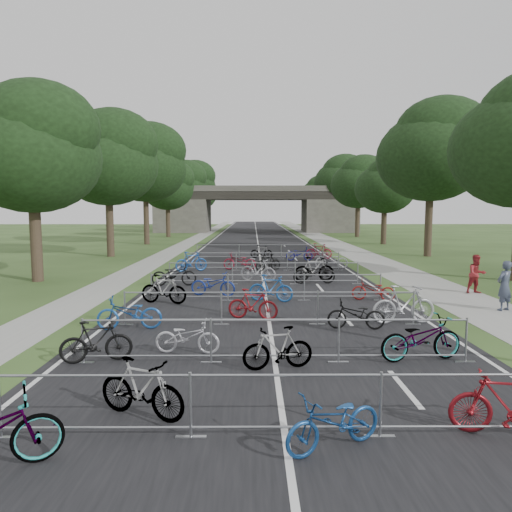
{
  "coord_description": "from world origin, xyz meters",
  "views": [
    {
      "loc": [
        -0.52,
        -7.05,
        3.71
      ],
      "look_at": [
        -0.36,
        17.78,
        1.1
      ],
      "focal_mm": 32.0,
      "sensor_mm": 36.0,
      "label": 1
    }
  ],
  "objects": [
    {
      "name": "barrier_row_4",
      "position": [
        0.0,
        15.0,
        0.55
      ],
      "size": [
        9.7,
        0.08,
        1.1
      ],
      "color": "#93959A",
      "rests_on": "ground"
    },
    {
      "name": "bike_22",
      "position": [
        0.37,
        19.72,
        0.51
      ],
      "size": [
        1.71,
        1.24,
        1.01
      ],
      "primitive_type": "imported",
      "rotation": [
        0.0,
        0.0,
        5.22
      ],
      "color": "black",
      "rests_on": "ground"
    },
    {
      "name": "road",
      "position": [
        0.0,
        50.0,
        0.01
      ],
      "size": [
        11.0,
        140.0,
        0.01
      ],
      "primitive_type": "cube",
      "color": "black",
      "rests_on": "ground"
    },
    {
      "name": "bike_23",
      "position": [
        4.3,
        20.71,
        0.52
      ],
      "size": [
        2.04,
        0.84,
        1.05
      ],
      "primitive_type": "imported",
      "rotation": [
        0.0,
        0.0,
        4.64
      ],
      "color": "#B4B3BB",
      "rests_on": "ground"
    },
    {
      "name": "barrier_row_2",
      "position": [
        0.0,
        7.2,
        0.55
      ],
      "size": [
        9.7,
        0.08,
        1.1
      ],
      "color": "#93959A",
      "rests_on": "ground"
    },
    {
      "name": "tree_left_4",
      "position": [
        -11.39,
        63.93,
        7.3
      ],
      "size": [
        7.56,
        7.56,
        11.53
      ],
      "color": "#33261C",
      "rests_on": "ground"
    },
    {
      "name": "tree_right_6",
      "position": [
        13.11,
        87.93,
        6.92
      ],
      "size": [
        7.17,
        7.17,
        10.93
      ],
      "color": "#33261C",
      "rests_on": "ground"
    },
    {
      "name": "bike_8",
      "position": [
        -4.3,
        6.62,
        0.51
      ],
      "size": [
        2.03,
        0.94,
        1.03
      ],
      "primitive_type": "imported",
      "rotation": [
        0.0,
        0.0,
        4.85
      ],
      "color": "#1B4C95",
      "rests_on": "ground"
    },
    {
      "name": "sidewalk_left",
      "position": [
        -7.5,
        50.0,
        0.01
      ],
      "size": [
        2.0,
        140.0,
        0.01
      ],
      "primitive_type": "cube",
      "color": "gray",
      "rests_on": "ground"
    },
    {
      "name": "tree_right_1",
      "position": [
        13.11,
        27.93,
        7.9
      ],
      "size": [
        8.18,
        8.18,
        12.47
      ],
      "color": "#33261C",
      "rests_on": "ground"
    },
    {
      "name": "bike_11",
      "position": [
        4.3,
        7.25,
        0.63
      ],
      "size": [
        2.15,
        0.83,
        1.26
      ],
      "primitive_type": "imported",
      "rotation": [
        0.0,
        0.0,
        1.69
      ],
      "color": "#9D9FA5",
      "rests_on": "ground"
    },
    {
      "name": "tree_left_1",
      "position": [
        -11.39,
        27.93,
        7.3
      ],
      "size": [
        7.56,
        7.56,
        11.53
      ],
      "color": "#33261C",
      "rests_on": "ground"
    },
    {
      "name": "barrier_row_3",
      "position": [
        0.0,
        11.0,
        0.55
      ],
      "size": [
        9.7,
        0.08,
        1.1
      ],
      "color": "#93959A",
      "rests_on": "ground"
    },
    {
      "name": "bike_18",
      "position": [
        2.49,
        15.12,
        0.55
      ],
      "size": [
        2.16,
        0.94,
        1.1
      ],
      "primitive_type": "imported",
      "rotation": [
        0.0,
        0.0,
        1.67
      ],
      "color": "black",
      "rests_on": "ground"
    },
    {
      "name": "barrier_row_6",
      "position": [
        0.0,
        26.0,
        0.55
      ],
      "size": [
        9.7,
        0.08,
        1.1
      ],
      "color": "#93959A",
      "rests_on": "ground"
    },
    {
      "name": "barrier_row_0",
      "position": [
        0.0,
        0.0,
        0.55
      ],
      "size": [
        9.7,
        0.08,
        1.1
      ],
      "color": "#93959A",
      "rests_on": "ground"
    },
    {
      "name": "sidewalk_right",
      "position": [
        8.0,
        50.0,
        0.01
      ],
      "size": [
        3.0,
        140.0,
        0.01
      ],
      "primitive_type": "cube",
      "color": "gray",
      "rests_on": "ground"
    },
    {
      "name": "bike_21",
      "position": [
        -1.34,
        20.15,
        0.52
      ],
      "size": [
        2.08,
        1.06,
        1.04
      ],
      "primitive_type": "imported",
      "rotation": [
        0.0,
        0.0,
        4.52
      ],
      "color": "maroon",
      "rests_on": "ground"
    },
    {
      "name": "bike_19",
      "position": [
        2.57,
        15.81,
        0.63
      ],
      "size": [
        2.16,
        0.93,
        1.25
      ],
      "primitive_type": "imported",
      "rotation": [
        0.0,
        0.0,
        1.74
      ],
      "color": "#93959A",
      "rests_on": "ground"
    },
    {
      "name": "barrier_row_1",
      "position": [
        0.0,
        3.6,
        0.55
      ],
      "size": [
        9.7,
        0.08,
        1.1
      ],
      "color": "#93959A",
      "rests_on": "ground"
    },
    {
      "name": "ground",
      "position": [
        0.0,
        0.0,
        0.0
      ],
      "size": [
        200.0,
        200.0,
        0.0
      ],
      "primitive_type": "plane",
      "color": "#2F461E",
      "rests_on": "ground"
    },
    {
      "name": "bike_15",
      "position": [
        4.3,
        10.94,
        0.44
      ],
      "size": [
        1.78,
        0.98,
        0.89
      ],
      "primitive_type": "imported",
      "rotation": [
        0.0,
        0.0,
        4.47
      ],
      "color": "maroon",
      "rests_on": "ground"
    },
    {
      "name": "bike_26",
      "position": [
        2.76,
        25.03,
        0.49
      ],
      "size": [
        1.9,
        0.73,
        0.99
      ],
      "primitive_type": "imported",
      "rotation": [
        0.0,
        0.0,
        1.53
      ],
      "color": "navy",
      "rests_on": "ground"
    },
    {
      "name": "bike_2",
      "position": [
        0.72,
        -0.4,
        0.45
      ],
      "size": [
        1.8,
        1.31,
        0.9
      ],
      "primitive_type": "imported",
      "rotation": [
        0.0,
        0.0,
        5.18
      ],
      "color": "navy",
      "rests_on": "ground"
    },
    {
      "name": "tree_right_2",
      "position": [
        13.11,
        39.93,
        5.95
      ],
      "size": [
        6.16,
        6.16,
        9.39
      ],
      "color": "#33261C",
      "rests_on": "ground"
    },
    {
      "name": "tree_left_0",
      "position": [
        -11.39,
        15.93,
        6.49
      ],
      "size": [
        6.72,
        6.72,
        10.25
      ],
      "color": "#33261C",
      "rests_on": "ground"
    },
    {
      "name": "bike_3",
      "position": [
        3.6,
        0.03,
        0.54
      ],
      "size": [
        1.87,
        0.82,
        1.08
      ],
      "primitive_type": "imported",
      "rotation": [
        0.0,
        0.0,
        4.53
      ],
      "color": "maroon",
      "rests_on": "ground"
    },
    {
      "name": "tree_left_6",
      "position": [
        -11.39,
        87.93,
        6.49
      ],
      "size": [
        6.72,
        6.72,
        10.25
      ],
      "color": "#33261C",
      "rests_on": "ground"
    },
    {
      "name": "tree_right_3",
      "position": [
        13.11,
        51.93,
        6.92
      ],
      "size": [
        7.17,
        7.17,
        10.93
      ],
      "color": "#33261C",
      "rests_on": "ground"
    },
    {
      "name": "overpass_bridge",
      "position": [
        0.0,
        65.0,
        3.53
      ],
      "size": [
        31.0,
        8.0,
        7.05
      ],
      "color": "#47463F",
      "rests_on": "ground"
    },
    {
      "name": "bike_10",
      "position": [
        2.63,
        6.61,
        0.46
      ],
      "size": [
        1.8,
        0.77,
        0.92
      ],
      "primitive_type": "imported",
      "rotation": [
        0.0,
        0.0,
        4.62
      ],
      "color": "black",
      "rests_on": "ground"
    },
    {
      "name": "lane_markings",
      "position": [
        0.0,
        50.0,
        0.0
      ],
      "size": [
        0.12,
        140.0,
        0.0
      ],
      "primitive_type": "cube",
      "color": "silver",
      "rests_on": "ground"
    },
    {
      "name": "bike_5",
      "position": [
        -2.2,
        4.31,
        0.44
      ],
      "size": [
        1.71,
        0.73,
        0.87
      ],
      "primitive_type": "imported",
      "rotation": [
        0.0,
        0.0,
        1.48
      ],
      "color": "silver",
      "rests_on": "ground"
    },
    {
      "name": "tree_right_4",
      "position": [
        13.11,
        63.93,
        7.9
      ],
      "size": [
        8.18,
        8.18,
        12.47
      ],
      "color": "#33261C",
      "rests_on": "ground"
    },
    {
      "name": "bike_14",
      "position": [
        0.18,
        10.8,
        0.54
      ],
      "size": [
        1.86,
        0.98,
        1.08
      ],
      "primitive_type": "imported",
      "rotation": [
        0.0,
        0.0,
        1.29
      ],
      "color": "#1D54A1",
      "rests_on": "ground"
    },
    {
      "name": "tree_left_5",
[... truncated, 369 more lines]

